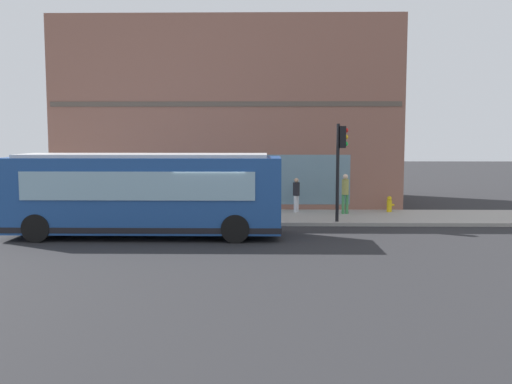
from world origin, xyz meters
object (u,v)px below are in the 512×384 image
object	(u,v)px
traffic_light_near_corner	(341,154)
fire_hydrant	(389,204)
pedestrian_by_light_pole	(345,191)
newspaper_vending_box	(183,205)
city_bus_nearside	(144,195)
pedestrian_near_hydrant	(296,193)

from	to	relation	value
traffic_light_near_corner	fire_hydrant	xyz separation A→B (m)	(3.07, -2.71, -2.47)
fire_hydrant	pedestrian_by_light_pole	world-z (taller)	pedestrian_by_light_pole
pedestrian_by_light_pole	newspaper_vending_box	bearing A→B (deg)	94.09
pedestrian_by_light_pole	newspaper_vending_box	distance (m)	7.43
fire_hydrant	city_bus_nearside	bearing A→B (deg)	120.05
city_bus_nearside	pedestrian_by_light_pole	world-z (taller)	city_bus_nearside
newspaper_vending_box	pedestrian_by_light_pole	bearing A→B (deg)	-85.91
city_bus_nearside	pedestrian_near_hydrant	distance (m)	8.30
pedestrian_near_hydrant	newspaper_vending_box	xyz separation A→B (m)	(-1.10, 5.18, -0.46)
pedestrian_near_hydrant	pedestrian_by_light_pole	size ratio (longest dim) A/B	0.87
fire_hydrant	newspaper_vending_box	xyz separation A→B (m)	(-1.23, 9.56, 0.09)
pedestrian_near_hydrant	pedestrian_by_light_pole	bearing A→B (deg)	-104.52
pedestrian_near_hydrant	pedestrian_by_light_pole	xyz separation A→B (m)	(-0.57, -2.21, 0.15)
pedestrian_near_hydrant	city_bus_nearside	bearing A→B (deg)	134.57
city_bus_nearside	newspaper_vending_box	size ratio (longest dim) A/B	11.16
traffic_light_near_corner	fire_hydrant	world-z (taller)	traffic_light_near_corner
city_bus_nearside	newspaper_vending_box	xyz separation A→B (m)	(4.71, -0.72, -0.95)
fire_hydrant	newspaper_vending_box	distance (m)	9.64
city_bus_nearside	pedestrian_by_light_pole	xyz separation A→B (m)	(5.24, -8.11, -0.34)
city_bus_nearside	fire_hydrant	distance (m)	11.93
newspaper_vending_box	pedestrian_near_hydrant	bearing A→B (deg)	-78.02
traffic_light_near_corner	fire_hydrant	bearing A→B (deg)	-41.45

